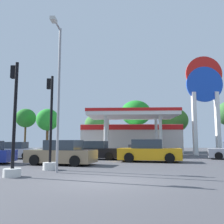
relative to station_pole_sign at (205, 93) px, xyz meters
The scene contains 15 objects.
ground_plane 20.17m from the station_pole_sign, 119.47° to the right, with size 90.00×90.00×0.00m, color #47474C.
gas_station 10.53m from the station_pole_sign, 144.26° to the left, with size 12.34×11.91×4.67m.
station_pole_sign is the anchor object (origin of this frame).
car_0 19.57m from the station_pole_sign, 163.36° to the right, with size 3.98×1.89×1.41m.
car_2 12.03m from the station_pole_sign, 130.48° to the right, with size 4.68×2.49×1.60m.
car_4 17.41m from the station_pole_sign, 140.12° to the right, with size 4.59×2.68×1.54m.
car_5 13.73m from the station_pole_sign, 152.00° to the right, with size 4.37×2.42×1.48m.
traffic_signal_0 18.93m from the station_pole_sign, 133.39° to the right, with size 0.71×0.71×4.97m.
traffic_signal_1 21.26m from the station_pole_sign, 130.32° to the right, with size 0.72×0.72×4.93m.
tree_0 27.41m from the station_pole_sign, 152.96° to the left, with size 3.20×3.20×6.65m.
tree_1 22.55m from the station_pole_sign, 153.24° to the left, with size 3.39×3.39×6.30m.
tree_2 18.00m from the station_pole_sign, 136.12° to the left, with size 3.90×3.90×5.75m.
tree_3 12.11m from the station_pole_sign, 124.44° to the left, with size 4.44×4.44×7.44m.
tree_4 10.61m from the station_pole_sign, 96.30° to the left, with size 3.98×3.98×6.28m.
corner_streetlamp 18.87m from the station_pole_sign, 129.12° to the right, with size 0.24×1.48×7.16m.
Camera 1 is at (0.74, -9.37, 1.50)m, focal length 39.18 mm.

